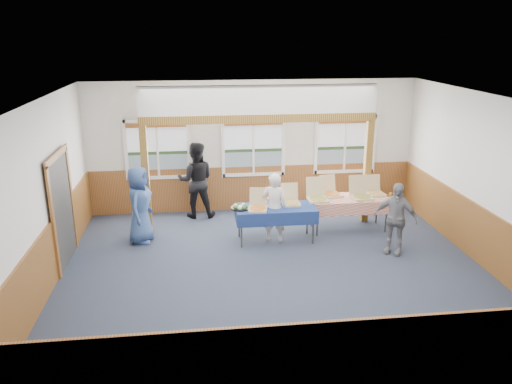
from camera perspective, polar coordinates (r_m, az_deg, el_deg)
floor at (r=9.49m, az=2.17°, el=-8.96°), size 8.00×8.00×0.00m
ceiling at (r=8.53m, az=2.42°, el=10.58°), size 8.00×8.00×0.00m
wall_back at (r=12.23m, az=-0.33°, el=5.22°), size 8.00×0.00×8.00m
wall_front at (r=5.71m, az=7.96°, el=-10.34°), size 8.00×0.00×8.00m
wall_left at (r=9.16m, az=-23.26°, el=-0.66°), size 0.00×8.00×8.00m
wall_right at (r=10.29m, az=24.86°, el=1.08°), size 0.00×8.00×8.00m
wainscot_back at (r=12.48m, az=-0.31°, el=0.49°), size 7.98×0.05×1.10m
wainscot_front at (r=6.30m, az=7.47°, el=-18.68°), size 7.98×0.05×1.10m
wainscot_left at (r=9.51m, az=-22.34°, el=-6.66°), size 0.05×6.98×1.10m
wainscot_right at (r=10.60m, az=24.01°, el=-4.36°), size 0.05×6.98×1.10m
cased_opening at (r=10.14m, az=-21.34°, el=-1.99°), size 0.06×1.30×2.10m
window_left at (r=12.13m, az=-11.21°, el=5.15°), size 1.56×0.10×1.46m
window_mid at (r=12.17m, az=-0.31°, el=5.54°), size 1.56×0.10×1.46m
window_right at (r=12.64m, az=10.16°, el=5.73°), size 1.56×0.10×1.46m
post_left at (r=11.15m, az=-12.47°, el=1.40°), size 0.15×0.15×2.40m
post_right at (r=11.75m, az=12.58°, el=2.24°), size 0.15×0.15×2.40m
cross_beam at (r=10.89m, az=0.40°, el=8.42°), size 5.15×0.18×0.18m
table_left at (r=10.53m, az=2.27°, el=-2.05°), size 1.84×1.37×0.76m
table_right at (r=11.31m, az=10.59°, el=-0.91°), size 1.74×0.78×0.76m
pizza_box_a at (r=10.33m, az=0.23°, el=-1.69°), size 0.46×0.52×0.41m
pizza_box_b at (r=10.69m, az=3.99°, el=-1.04°), size 0.37×0.46×0.41m
pizza_box_c at (r=10.98m, az=7.03°, el=-0.59°), size 0.43×0.52×0.46m
pizza_box_d at (r=11.35m, az=8.60°, el=-0.07°), size 0.50×0.56×0.43m
pizza_box_e at (r=11.28m, az=11.93°, el=-0.36°), size 0.47×0.56×0.47m
pizza_box_f at (r=11.61m, az=13.47°, el=0.03°), size 0.41×0.49×0.41m
veggie_tray at (r=10.41m, az=-1.80°, el=-1.74°), size 0.41×0.41×0.09m
drink_glass at (r=11.33m, az=15.10°, el=-0.48°), size 0.07×0.07×0.15m
woman_white at (r=10.49m, az=2.09°, el=-1.78°), size 0.63×0.51×1.51m
woman_black at (r=11.94m, az=-6.88°, el=1.36°), size 0.92×0.73×1.82m
man_blue at (r=10.71m, az=-13.15°, el=-1.43°), size 0.69×0.90×1.65m
person_grey at (r=10.30m, az=15.63°, el=-2.93°), size 0.92×0.80×1.48m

